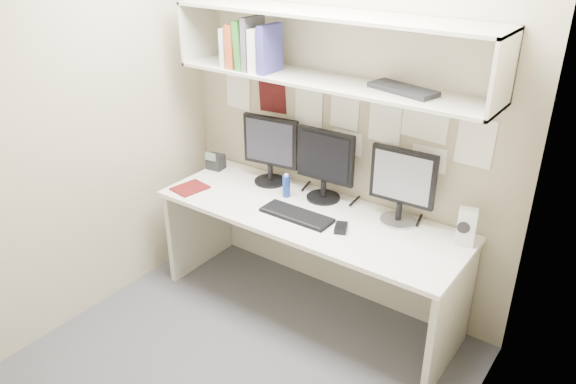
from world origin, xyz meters
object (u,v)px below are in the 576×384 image
Objects in this scene: maroon_notebook at (190,188)px; desk_phone at (216,162)px; monitor_right at (402,183)px; keyboard at (297,215)px; monitor_left at (271,147)px; desk at (309,261)px; monitor_center at (325,162)px; speaker at (466,227)px.

desk_phone is (-0.09, 0.36, 0.05)m from maroon_notebook.
keyboard is (-0.53, -0.32, -0.24)m from monitor_right.
desk_phone is at bearing 178.84° from monitor_left.
desk is 4.26× the size of monitor_center.
monitor_center is 1.01× the size of keyboard.
monitor_right is (0.50, 0.22, 0.62)m from desk.
keyboard is (0.44, -0.32, -0.25)m from monitor_left.
maroon_notebook is (-0.85, -0.20, 0.37)m from desk.
keyboard is 3.29× the size of desk_phone.
maroon_notebook is at bearing -154.66° from monitor_center.
monitor_center is at bearing 99.22° from desk.
keyboard reaches higher than desk.
maroon_notebook is at bearing -167.07° from desk.
monitor_center is 1.01× the size of monitor_right.
monitor_center is at bearing 177.58° from monitor_right.
monitor_left is at bearing 178.37° from monitor_center.
desk is at bearing 22.42° from maroon_notebook.
monitor_left reaches higher than monitor_right.
monitor_right reaches higher than speaker.
maroon_notebook is at bearing -140.15° from monitor_left.
desk_phone is (-0.90, -0.05, -0.20)m from monitor_center.
desk is 1.04m from desk_phone.
monitor_left is 1.02× the size of keyboard.
monitor_center is 3.32× the size of desk_phone.
desk is at bearing -17.56° from desk_phone.
desk_phone is at bearing 170.04° from desk.
desk is at bearing -158.80° from monitor_right.
desk is 4.31× the size of keyboard.
desk_phone is at bearing 165.94° from speaker.
desk_phone reaches higher than maroon_notebook.
desk is 4.23× the size of monitor_left.
monitor_center is at bearing -7.77° from monitor_left.
desk is at bearing 71.23° from keyboard.
speaker reaches higher than desk.
speaker is (0.91, 0.20, 0.47)m from desk.
monitor_left is 2.15× the size of maroon_notebook.
desk_phone is at bearing -178.20° from monitor_center.
monitor_right is 1.00× the size of keyboard.
monitor_left is 3.34× the size of desk_phone.
desk is 0.66m from monitor_center.
monitor_left is 2.31× the size of speaker.
speaker is at bearing -6.39° from desk_phone.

